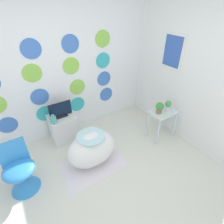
{
  "coord_description": "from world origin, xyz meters",
  "views": [
    {
      "loc": [
        -0.72,
        -0.99,
        2.34
      ],
      "look_at": [
        0.51,
        0.92,
        0.84
      ],
      "focal_mm": 28.0,
      "sensor_mm": 36.0,
      "label": 1
    }
  ],
  "objects_px": {
    "chair": "(22,176)",
    "potted_plant_left": "(160,107)",
    "bathtub": "(92,149)",
    "tv": "(61,110)",
    "potted_plant_right": "(168,105)",
    "vase": "(53,120)"
  },
  "relations": [
    {
      "from": "potted_plant_left",
      "to": "potted_plant_right",
      "type": "relative_size",
      "value": 1.17
    },
    {
      "from": "chair",
      "to": "tv",
      "type": "xyz_separation_m",
      "value": [
        0.87,
        0.71,
        0.4
      ]
    },
    {
      "from": "potted_plant_right",
      "to": "bathtub",
      "type": "bearing_deg",
      "value": 175.35
    },
    {
      "from": "chair",
      "to": "potted_plant_left",
      "type": "height_order",
      "value": "potted_plant_left"
    },
    {
      "from": "potted_plant_right",
      "to": "vase",
      "type": "bearing_deg",
      "value": 156.92
    },
    {
      "from": "chair",
      "to": "potted_plant_right",
      "type": "xyz_separation_m",
      "value": [
        2.57,
        -0.23,
        0.43
      ]
    },
    {
      "from": "vase",
      "to": "potted_plant_right",
      "type": "xyz_separation_m",
      "value": [
        1.88,
        -0.8,
        0.08
      ]
    },
    {
      "from": "chair",
      "to": "vase",
      "type": "relative_size",
      "value": 4.57
    },
    {
      "from": "tv",
      "to": "potted_plant_right",
      "type": "distance_m",
      "value": 1.95
    },
    {
      "from": "vase",
      "to": "potted_plant_right",
      "type": "relative_size",
      "value": 0.92
    },
    {
      "from": "potted_plant_right",
      "to": "potted_plant_left",
      "type": "bearing_deg",
      "value": 179.82
    },
    {
      "from": "bathtub",
      "to": "potted_plant_right",
      "type": "relative_size",
      "value": 4.42
    },
    {
      "from": "tv",
      "to": "potted_plant_left",
      "type": "bearing_deg",
      "value": -32.1
    },
    {
      "from": "bathtub",
      "to": "vase",
      "type": "xyz_separation_m",
      "value": [
        -0.36,
        0.68,
        0.31
      ]
    },
    {
      "from": "chair",
      "to": "vase",
      "type": "bearing_deg",
      "value": 39.92
    },
    {
      "from": "bathtub",
      "to": "tv",
      "type": "height_order",
      "value": "tv"
    },
    {
      "from": "vase",
      "to": "chair",
      "type": "bearing_deg",
      "value": -140.08
    },
    {
      "from": "tv",
      "to": "potted_plant_left",
      "type": "distance_m",
      "value": 1.76
    },
    {
      "from": "chair",
      "to": "tv",
      "type": "height_order",
      "value": "tv"
    },
    {
      "from": "chair",
      "to": "potted_plant_left",
      "type": "xyz_separation_m",
      "value": [
        2.36,
        -0.23,
        0.45
      ]
    },
    {
      "from": "tv",
      "to": "vase",
      "type": "bearing_deg",
      "value": -143.23
    },
    {
      "from": "bathtub",
      "to": "potted_plant_right",
      "type": "distance_m",
      "value": 1.58
    }
  ]
}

